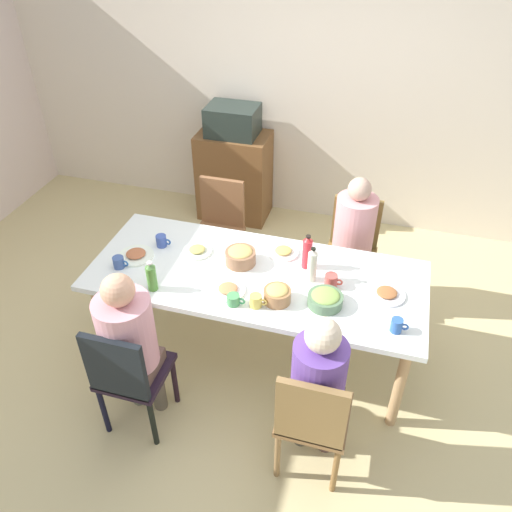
% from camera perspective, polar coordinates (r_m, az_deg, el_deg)
% --- Properties ---
extents(ground_plane, '(7.35, 7.35, 0.00)m').
position_cam_1_polar(ground_plane, '(4.00, 0.00, -10.43)').
color(ground_plane, '#CFBD86').
extents(wall_back, '(6.37, 0.12, 2.60)m').
position_cam_1_polar(wall_back, '(5.05, 6.95, 17.77)').
color(wall_back, beige).
rests_on(wall_back, ground_plane).
extents(dining_table, '(2.27, 0.93, 0.76)m').
position_cam_1_polar(dining_table, '(3.53, 0.00, -2.91)').
color(dining_table, white).
rests_on(dining_table, ground_plane).
extents(chair_0, '(0.40, 0.40, 0.90)m').
position_cam_1_polar(chair_0, '(3.01, 6.26, -17.39)').
color(chair_0, brown).
rests_on(chair_0, ground_plane).
extents(person_0, '(0.30, 0.30, 1.18)m').
position_cam_1_polar(person_0, '(2.91, 6.87, -13.76)').
color(person_0, brown).
rests_on(person_0, ground_plane).
extents(chair_1, '(0.40, 0.40, 0.90)m').
position_cam_1_polar(chair_1, '(4.22, 10.61, 1.06)').
color(chair_1, olive).
rests_on(chair_1, ground_plane).
extents(person_1, '(0.31, 0.31, 1.17)m').
position_cam_1_polar(person_1, '(4.04, 10.74, 2.52)').
color(person_1, brown).
rests_on(person_1, ground_plane).
extents(chair_2, '(0.40, 0.40, 0.90)m').
position_cam_1_polar(chair_2, '(3.28, -14.04, -12.54)').
color(chair_2, black).
rests_on(chair_2, ground_plane).
extents(person_2, '(0.33, 0.33, 1.21)m').
position_cam_1_polar(person_2, '(3.17, -13.89, -8.82)').
color(person_2, '#525647').
rests_on(person_2, ground_plane).
extents(chair_3, '(0.40, 0.40, 0.90)m').
position_cam_1_polar(chair_3, '(4.42, -4.08, 3.46)').
color(chair_3, brown).
rests_on(chair_3, ground_plane).
extents(plate_0, '(0.21, 0.21, 0.04)m').
position_cam_1_polar(plate_0, '(3.69, -6.52, 0.60)').
color(plate_0, silver).
rests_on(plate_0, dining_table).
extents(plate_1, '(0.23, 0.23, 0.04)m').
position_cam_1_polar(plate_1, '(3.34, -3.12, -3.75)').
color(plate_1, white).
rests_on(plate_1, dining_table).
extents(plate_2, '(0.24, 0.24, 0.04)m').
position_cam_1_polar(plate_2, '(3.41, 14.26, -4.08)').
color(plate_2, white).
rests_on(plate_2, dining_table).
extents(plate_3, '(0.25, 0.25, 0.04)m').
position_cam_1_polar(plate_3, '(3.72, -13.14, 0.12)').
color(plate_3, white).
rests_on(plate_3, dining_table).
extents(plate_4, '(0.22, 0.22, 0.04)m').
position_cam_1_polar(plate_4, '(3.66, 3.05, 0.47)').
color(plate_4, white).
rests_on(plate_4, dining_table).
extents(bowl_0, '(0.17, 0.17, 0.11)m').
position_cam_1_polar(bowl_0, '(3.24, 2.37, -4.27)').
color(bowl_0, '#9F6E42').
rests_on(bowl_0, dining_table).
extents(bowl_1, '(0.22, 0.22, 0.09)m').
position_cam_1_polar(bowl_1, '(3.25, 7.68, -4.73)').
color(bowl_1, '#557652').
rests_on(bowl_1, dining_table).
extents(bowl_2, '(0.21, 0.21, 0.12)m').
position_cam_1_polar(bowl_2, '(3.54, -1.73, -0.01)').
color(bowl_2, '#916648').
rests_on(bowl_2, dining_table).
extents(cup_0, '(0.12, 0.08, 0.07)m').
position_cam_1_polar(cup_0, '(3.23, -2.48, -4.87)').
color(cup_0, '#4B9357').
rests_on(cup_0, dining_table).
extents(cup_1, '(0.11, 0.08, 0.08)m').
position_cam_1_polar(cup_1, '(3.63, -14.94, -0.68)').
color(cup_1, '#3D5693').
rests_on(cup_1, dining_table).
extents(cup_2, '(0.11, 0.07, 0.09)m').
position_cam_1_polar(cup_2, '(3.16, 15.35, -7.42)').
color(cup_2, '#2F5DA8').
rests_on(cup_2, dining_table).
extents(cup_3, '(0.12, 0.08, 0.09)m').
position_cam_1_polar(cup_3, '(3.38, 8.33, -2.74)').
color(cup_3, '#C54D46').
rests_on(cup_3, dining_table).
extents(cup_4, '(0.11, 0.08, 0.09)m').
position_cam_1_polar(cup_4, '(3.77, -10.41, 1.66)').
color(cup_4, '#3A53A4').
rests_on(cup_4, dining_table).
extents(cup_5, '(0.11, 0.08, 0.08)m').
position_cam_1_polar(cup_5, '(3.21, 0.01, -4.99)').
color(cup_5, '#DBC552').
rests_on(cup_5, dining_table).
extents(bottle_0, '(0.07, 0.07, 0.26)m').
position_cam_1_polar(bottle_0, '(3.48, 5.69, 0.41)').
color(bottle_0, red).
rests_on(bottle_0, dining_table).
extents(bottle_1, '(0.06, 0.06, 0.26)m').
position_cam_1_polar(bottle_1, '(3.37, 6.24, -1.00)').
color(bottle_1, silver).
rests_on(bottle_1, dining_table).
extents(bottle_2, '(0.07, 0.07, 0.22)m').
position_cam_1_polar(bottle_2, '(3.36, -11.50, -2.24)').
color(bottle_2, '#488330').
rests_on(bottle_2, dining_table).
extents(side_cabinet, '(0.70, 0.44, 0.90)m').
position_cam_1_polar(side_cabinet, '(5.29, -2.41, 8.85)').
color(side_cabinet, brown).
rests_on(side_cabinet, ground_plane).
extents(microwave, '(0.48, 0.36, 0.28)m').
position_cam_1_polar(microwave, '(5.04, -2.59, 14.77)').
color(microwave, '#242F2B').
rests_on(microwave, side_cabinet).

